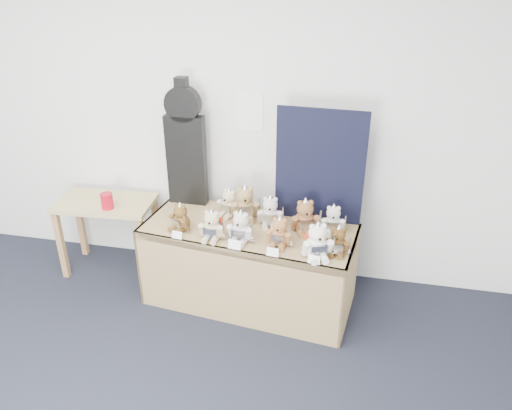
% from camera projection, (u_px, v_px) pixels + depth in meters
% --- Properties ---
extents(room_shell, '(6.00, 6.00, 6.00)m').
position_uv_depth(room_shell, '(250.00, 112.00, 3.93)').
color(room_shell, white).
rests_on(room_shell, floor).
extents(display_table, '(1.69, 0.86, 0.68)m').
position_uv_depth(display_table, '(246.00, 248.00, 3.82)').
color(display_table, olive).
rests_on(display_table, floor).
extents(side_table, '(0.83, 0.50, 0.67)m').
position_uv_depth(side_table, '(107.00, 214.00, 4.27)').
color(side_table, tan).
rests_on(side_table, floor).
extents(guitar_case, '(0.32, 0.10, 1.04)m').
position_uv_depth(guitar_case, '(186.00, 144.00, 3.97)').
color(guitar_case, black).
rests_on(guitar_case, display_table).
extents(navy_board, '(0.67, 0.05, 0.89)m').
position_uv_depth(navy_board, '(320.00, 167.00, 3.72)').
color(navy_board, black).
rests_on(navy_board, display_table).
extents(red_cup, '(0.10, 0.10, 0.13)m').
position_uv_depth(red_cup, '(107.00, 201.00, 4.07)').
color(red_cup, red).
rests_on(red_cup, side_table).
extents(teddy_front_far_left, '(0.19, 0.20, 0.24)m').
position_uv_depth(teddy_front_far_left, '(180.00, 218.00, 3.74)').
color(teddy_front_far_left, brown).
rests_on(teddy_front_far_left, display_table).
extents(teddy_front_left, '(0.21, 0.18, 0.26)m').
position_uv_depth(teddy_front_left, '(212.00, 226.00, 3.62)').
color(teddy_front_left, beige).
rests_on(teddy_front_left, display_table).
extents(teddy_front_centre, '(0.22, 0.19, 0.27)m').
position_uv_depth(teddy_front_centre, '(241.00, 228.00, 3.59)').
color(teddy_front_centre, beige).
rests_on(teddy_front_centre, display_table).
extents(teddy_front_right, '(0.21, 0.17, 0.25)m').
position_uv_depth(teddy_front_right, '(279.00, 233.00, 3.54)').
color(teddy_front_right, '#976439').
rests_on(teddy_front_right, display_table).
extents(teddy_front_far_right, '(0.25, 0.23, 0.29)m').
position_uv_depth(teddy_front_far_right, '(317.00, 242.00, 3.40)').
color(teddy_front_far_right, white).
rests_on(teddy_front_far_right, display_table).
extents(teddy_front_end, '(0.19, 0.16, 0.24)m').
position_uv_depth(teddy_front_end, '(338.00, 241.00, 3.45)').
color(teddy_front_end, brown).
rests_on(teddy_front_end, display_table).
extents(teddy_back_left, '(0.20, 0.20, 0.25)m').
position_uv_depth(teddy_back_left, '(229.00, 203.00, 3.95)').
color(teddy_back_left, beige).
rests_on(teddy_back_left, display_table).
extents(teddy_back_centre_left, '(0.26, 0.23, 0.31)m').
position_uv_depth(teddy_back_centre_left, '(245.00, 204.00, 3.89)').
color(teddy_back_centre_left, '#9B7E4D').
rests_on(teddy_back_centre_left, display_table).
extents(teddy_back_centre_right, '(0.22, 0.19, 0.27)m').
position_uv_depth(teddy_back_centre_right, '(270.00, 212.00, 3.80)').
color(teddy_back_centre_right, beige).
rests_on(teddy_back_centre_right, display_table).
extents(teddy_back_right, '(0.25, 0.22, 0.29)m').
position_uv_depth(teddy_back_right, '(305.00, 217.00, 3.71)').
color(teddy_back_right, brown).
rests_on(teddy_back_right, display_table).
extents(teddy_back_end, '(0.20, 0.17, 0.24)m').
position_uv_depth(teddy_back_end, '(333.00, 220.00, 3.71)').
color(teddy_back_end, white).
rests_on(teddy_back_end, display_table).
extents(entry_card_a, '(0.08, 0.03, 0.06)m').
position_uv_depth(entry_card_a, '(177.00, 235.00, 3.65)').
color(entry_card_a, white).
rests_on(entry_card_a, display_table).
extents(entry_card_b, '(0.10, 0.03, 0.07)m').
position_uv_depth(entry_card_b, '(235.00, 245.00, 3.52)').
color(entry_card_b, white).
rests_on(entry_card_b, display_table).
extents(entry_card_c, '(0.09, 0.03, 0.06)m').
position_uv_depth(entry_card_c, '(273.00, 252.00, 3.44)').
color(entry_card_c, white).
rests_on(entry_card_c, display_table).
extents(entry_card_d, '(0.09, 0.03, 0.06)m').
position_uv_depth(entry_card_d, '(314.00, 260.00, 3.35)').
color(entry_card_d, white).
rests_on(entry_card_d, display_table).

